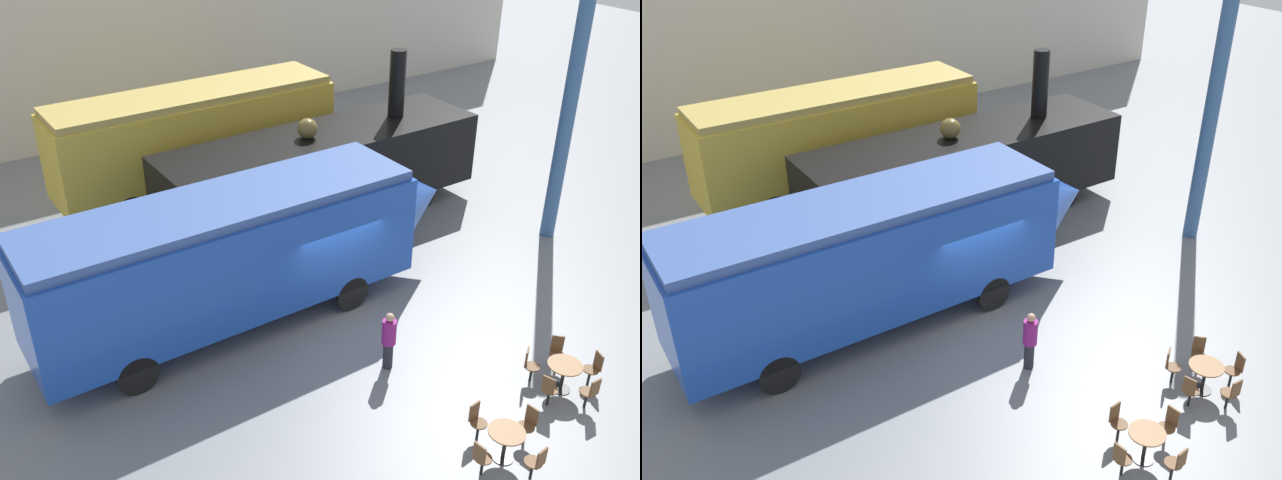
# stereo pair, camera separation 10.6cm
# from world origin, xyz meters

# --- Properties ---
(ground_plane) EXTENTS (80.00, 80.00, 0.00)m
(ground_plane) POSITION_xyz_m (0.00, 0.00, 0.00)
(ground_plane) COLOR gray
(backdrop_wall) EXTENTS (44.00, 0.15, 9.00)m
(backdrop_wall) POSITION_xyz_m (0.00, 15.41, 4.50)
(backdrop_wall) COLOR beige
(backdrop_wall) RESTS_ON ground_plane
(passenger_coach_vintage) EXTENTS (9.64, 2.54, 3.82)m
(passenger_coach_vintage) POSITION_xyz_m (0.03, 8.34, 2.29)
(passenger_coach_vintage) COLOR gold
(passenger_coach_vintage) RESTS_ON ground_plane
(steam_locomotive) EXTENTS (10.74, 2.86, 5.16)m
(steam_locomotive) POSITION_xyz_m (2.71, 4.61, 1.78)
(steam_locomotive) COLOR black
(steam_locomotive) RESTS_ON ground_plane
(streamlined_locomotive) EXTENTS (11.89, 2.66, 3.55)m
(streamlined_locomotive) POSITION_xyz_m (-1.74, 1.02, 2.06)
(streamlined_locomotive) COLOR blue
(streamlined_locomotive) RESTS_ON ground_plane
(cafe_table_near) EXTENTS (0.78, 0.78, 0.71)m
(cafe_table_near) POSITION_xyz_m (2.47, -5.49, 0.54)
(cafe_table_near) COLOR black
(cafe_table_near) RESTS_ON ground_plane
(cafe_table_mid) EXTENTS (0.75, 0.75, 0.72)m
(cafe_table_mid) POSITION_xyz_m (-0.17, -6.23, 0.54)
(cafe_table_mid) COLOR black
(cafe_table_mid) RESTS_ON ground_plane
(cafe_chair_0) EXTENTS (0.40, 0.40, 0.87)m
(cafe_chair_0) POSITION_xyz_m (2.05, -4.86, 0.51)
(cafe_chair_0) COLOR black
(cafe_chair_0) RESTS_ON ground_plane
(cafe_chair_1) EXTENTS (0.38, 0.36, 0.87)m
(cafe_chair_1) POSITION_xyz_m (1.74, -5.69, 0.51)
(cafe_chair_1) COLOR black
(cafe_chair_1) RESTS_ON ground_plane
(cafe_chair_2) EXTENTS (0.36, 0.36, 0.87)m
(cafe_chair_2) POSITION_xyz_m (2.43, -6.25, 0.51)
(cafe_chair_2) COLOR black
(cafe_chair_2) RESTS_ON ground_plane
(cafe_chair_3) EXTENTS (0.39, 0.38, 0.87)m
(cafe_chair_3) POSITION_xyz_m (3.18, -5.77, 0.51)
(cafe_chair_3) COLOR black
(cafe_chair_3) RESTS_ON ground_plane
(cafe_chair_4) EXTENTS (0.40, 0.41, 0.87)m
(cafe_chair_4) POSITION_xyz_m (2.95, -4.90, 0.51)
(cafe_chair_4) COLOR black
(cafe_chair_4) RESTS_ON ground_plane
(cafe_chair_5) EXTENTS (0.37, 0.36, 0.87)m
(cafe_chair_5) POSITION_xyz_m (0.57, -6.16, 0.51)
(cafe_chair_5) COLOR black
(cafe_chair_5) RESTS_ON ground_plane
(cafe_chair_6) EXTENTS (0.36, 0.37, 0.87)m
(cafe_chair_6) POSITION_xyz_m (-0.24, -5.48, 0.51)
(cafe_chair_6) COLOR black
(cafe_chair_6) RESTS_ON ground_plane
(cafe_chair_7) EXTENTS (0.37, 0.36, 0.87)m
(cafe_chair_7) POSITION_xyz_m (-0.92, -6.29, 0.51)
(cafe_chair_7) COLOR black
(cafe_chair_7) RESTS_ON ground_plane
(cafe_chair_8) EXTENTS (0.36, 0.37, 0.87)m
(cafe_chair_8) POSITION_xyz_m (-0.11, -6.97, 0.51)
(cafe_chair_8) COLOR black
(cafe_chair_8) RESTS_ON ground_plane
(visitor_person) EXTENTS (0.34, 0.34, 1.54)m
(visitor_person) POSITION_xyz_m (-0.33, -2.66, 0.83)
(visitor_person) COLOR #262633
(visitor_person) RESTS_ON ground_plane
(support_pillar) EXTENTS (0.44, 0.44, 8.00)m
(support_pillar) POSITION_xyz_m (8.00, -0.35, 4.00)
(support_pillar) COLOR #386093
(support_pillar) RESTS_ON ground_plane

